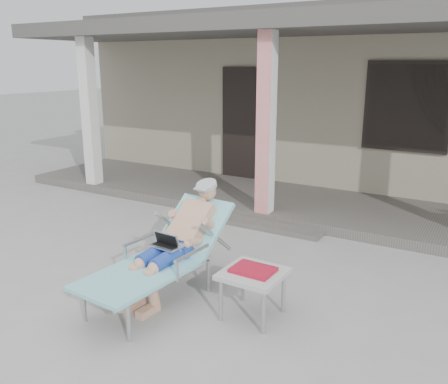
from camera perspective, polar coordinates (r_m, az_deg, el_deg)
The scene contains 7 objects.
ground at distance 5.51m, azimuth -5.01°, elevation -9.72°, with size 60.00×60.00×0.00m, color #9E9E99.
house at distance 10.97m, azimuth 15.04°, elevation 11.35°, with size 10.40×5.40×3.30m.
porch_deck at distance 7.96m, azimuth 7.46°, elevation -1.25°, with size 10.00×2.00×0.15m, color #605B56.
porch_overhang at distance 7.60m, azimuth 8.03°, elevation 18.65°, with size 10.00×2.30×2.85m.
porch_step at distance 6.97m, azimuth 3.76°, elevation -3.88°, with size 2.00×0.30×0.07m, color #605B56.
lounger at distance 4.80m, azimuth -6.66°, elevation -4.29°, with size 0.82×1.85×1.18m.
side_table at distance 4.47m, azimuth 3.52°, elevation -10.04°, with size 0.56×0.56×0.49m.
Camera 1 is at (2.91, -4.06, 2.33)m, focal length 38.00 mm.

